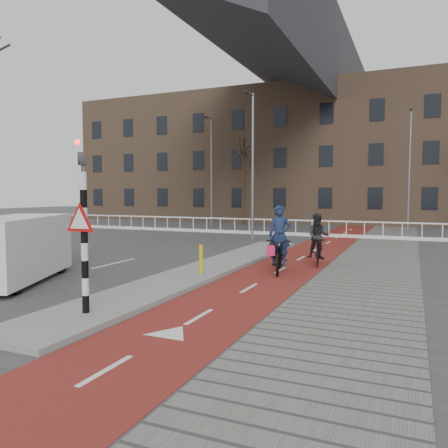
% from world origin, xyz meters
% --- Properties ---
extents(ground, '(120.00, 120.00, 0.00)m').
position_xyz_m(ground, '(0.00, 0.00, 0.00)').
color(ground, '#38383A').
rests_on(ground, ground).
extents(bike_lane, '(2.50, 60.00, 0.01)m').
position_xyz_m(bike_lane, '(1.50, 10.00, 0.01)').
color(bike_lane, maroon).
rests_on(bike_lane, ground).
extents(sidewalk, '(3.00, 60.00, 0.01)m').
position_xyz_m(sidewalk, '(4.30, 10.00, 0.01)').
color(sidewalk, slate).
rests_on(sidewalk, ground).
extents(curb_island, '(1.80, 16.00, 0.12)m').
position_xyz_m(curb_island, '(-0.70, 4.00, 0.06)').
color(curb_island, gray).
rests_on(curb_island, ground).
extents(traffic_signal, '(0.80, 0.80, 3.68)m').
position_xyz_m(traffic_signal, '(-0.60, -2.02, 1.99)').
color(traffic_signal, black).
rests_on(traffic_signal, curb_island).
extents(bollard, '(0.12, 0.12, 0.90)m').
position_xyz_m(bollard, '(-0.36, 2.83, 0.57)').
color(bollard, '#E2B00C').
rests_on(bollard, curb_island).
extents(cyclist_near, '(1.21, 2.24, 2.18)m').
position_xyz_m(cyclist_near, '(1.60, 4.58, 0.74)').
color(cyclist_near, black).
rests_on(cyclist_near, bike_lane).
extents(cyclist_far, '(0.88, 1.76, 1.85)m').
position_xyz_m(cyclist_far, '(2.45, 6.55, 0.78)').
color(cyclist_far, black).
rests_on(cyclist_far, bike_lane).
extents(van, '(3.37, 4.75, 1.90)m').
position_xyz_m(van, '(-4.99, 0.04, 1.00)').
color(van, white).
rests_on(van, ground).
extents(railing, '(28.00, 0.10, 0.99)m').
position_xyz_m(railing, '(-5.00, 17.00, 0.31)').
color(railing, silver).
rests_on(railing, ground).
extents(townhouse_row, '(46.00, 10.00, 15.90)m').
position_xyz_m(townhouse_row, '(-3.00, 32.00, 7.81)').
color(townhouse_row, '#7F6047').
rests_on(townhouse_row, ground).
extents(tree_mid, '(0.26, 0.26, 7.05)m').
position_xyz_m(tree_mid, '(-7.19, 24.31, 3.52)').
color(tree_mid, black).
rests_on(tree_mid, ground).
extents(streetlight_near, '(0.12, 0.12, 7.93)m').
position_xyz_m(streetlight_near, '(-2.51, 13.45, 3.96)').
color(streetlight_near, slate).
rests_on(streetlight_near, ground).
extents(streetlight_left, '(0.12, 0.12, 8.55)m').
position_xyz_m(streetlight_left, '(-9.28, 22.61, 4.27)').
color(streetlight_left, slate).
rests_on(streetlight_left, ground).
extents(streetlight_right, '(0.12, 0.12, 8.01)m').
position_xyz_m(streetlight_right, '(5.23, 22.21, 4.00)').
color(streetlight_right, slate).
rests_on(streetlight_right, ground).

